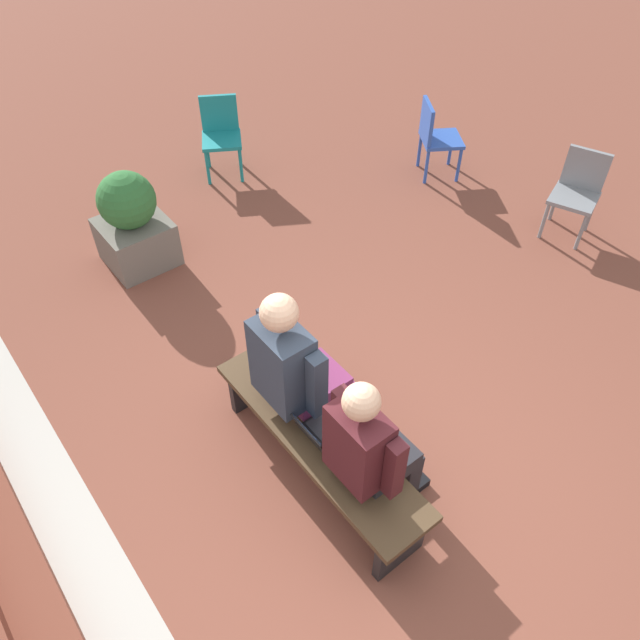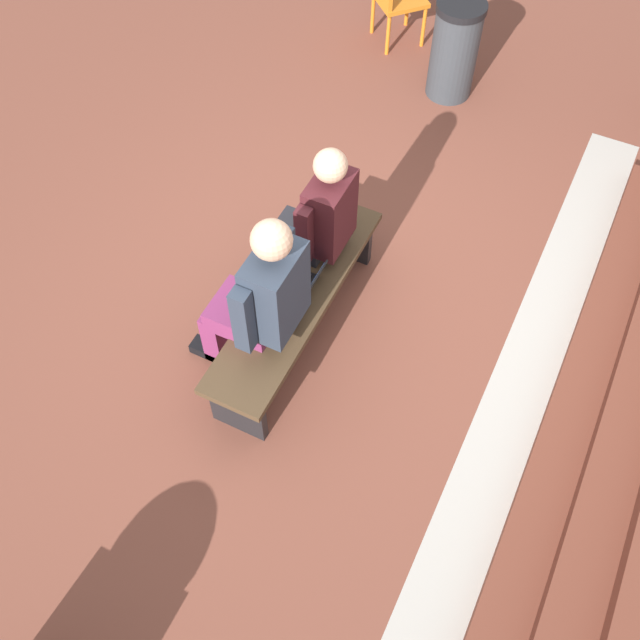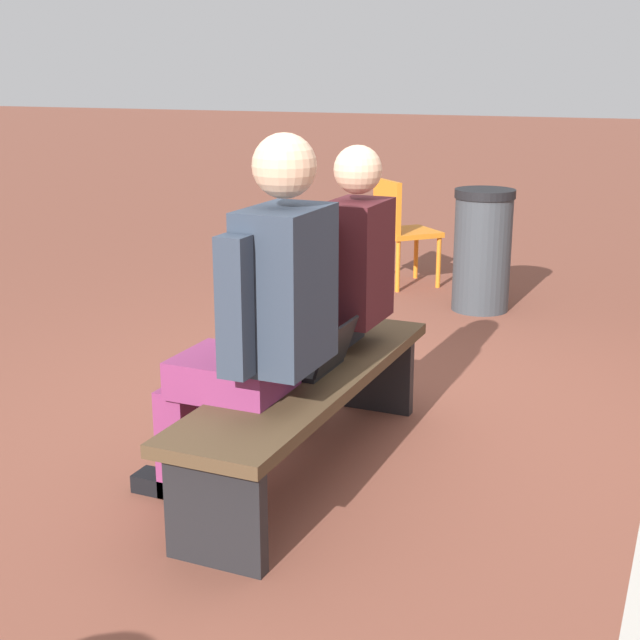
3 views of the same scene
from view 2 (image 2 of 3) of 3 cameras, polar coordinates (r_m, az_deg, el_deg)
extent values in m
plane|color=brown|center=(5.38, 0.53, 1.47)|extent=(60.00, 60.00, 0.00)
cube|color=#B7B2A8|center=(5.02, 14.10, -7.33)|extent=(5.90, 0.40, 0.01)
cube|color=brown|center=(5.01, 21.31, -9.58)|extent=(5.10, 0.90, 0.15)
cube|color=#4C3823|center=(4.87, -1.83, 1.79)|extent=(1.80, 0.44, 0.05)
cube|color=black|center=(5.50, 2.07, 6.38)|extent=(0.06, 0.37, 0.40)
cube|color=black|center=(4.70, -6.25, -6.91)|extent=(0.06, 0.37, 0.40)
cube|color=#232328|center=(5.09, -1.44, 6.37)|extent=(0.32, 0.38, 0.13)
cube|color=#232328|center=(5.41, -2.77, 5.67)|extent=(0.11, 0.11, 0.45)
cube|color=black|center=(5.58, -3.22, 4.59)|extent=(0.11, 0.23, 0.07)
cube|color=#232328|center=(5.32, -3.64, 4.41)|extent=(0.11, 0.11, 0.45)
cube|color=black|center=(5.48, -4.06, 3.34)|extent=(0.11, 0.23, 0.07)
cube|color=#47191E|center=(4.78, 0.74, 8.19)|extent=(0.36, 0.23, 0.53)
cube|color=maroon|center=(4.84, -0.55, 8.33)|extent=(0.05, 0.01, 0.32)
cube|color=#47191E|center=(4.96, 1.20, 10.02)|extent=(0.09, 0.10, 0.45)
cube|color=#47191E|center=(4.67, -1.23, 6.45)|extent=(0.09, 0.10, 0.45)
sphere|color=#DBAD89|center=(4.49, 0.80, 11.69)|extent=(0.21, 0.21, 0.21)
cube|color=#7F2D5B|center=(4.71, -5.68, 0.50)|extent=(0.36, 0.42, 0.15)
cube|color=#7F2D5B|center=(5.06, -6.97, 0.26)|extent=(0.12, 0.13, 0.45)
cube|color=black|center=(5.23, -7.36, -0.68)|extent=(0.12, 0.25, 0.07)
cube|color=#7F2D5B|center=(4.97, -8.07, -1.35)|extent=(0.12, 0.13, 0.45)
cube|color=black|center=(5.15, -8.43, -2.25)|extent=(0.12, 0.25, 0.07)
cube|color=#2D3847|center=(4.33, -3.40, 2.24)|extent=(0.40, 0.25, 0.59)
cube|color=#2D3847|center=(4.51, -2.70, 4.72)|extent=(0.10, 0.11, 0.50)
cube|color=#2D3847|center=(4.25, -5.88, -0.04)|extent=(0.10, 0.11, 0.50)
sphere|color=#DBAD89|center=(3.99, -3.72, 6.10)|extent=(0.23, 0.23, 0.23)
cube|color=black|center=(4.87, -2.08, 2.49)|extent=(0.32, 0.22, 0.02)
cube|color=#2D2D33|center=(4.87, -2.18, 2.62)|extent=(0.29, 0.15, 0.00)
cube|color=black|center=(4.75, -0.60, 2.67)|extent=(0.32, 0.07, 0.19)
cube|color=#33519E|center=(4.75, -0.69, 2.70)|extent=(0.28, 0.06, 0.17)
cylinder|color=orange|center=(7.52, 7.90, 21.26)|extent=(0.04, 0.04, 0.40)
cylinder|color=orange|center=(7.79, 6.69, 22.68)|extent=(0.04, 0.04, 0.40)
cylinder|color=orange|center=(7.38, 5.21, 20.82)|extent=(0.04, 0.04, 0.40)
cylinder|color=orange|center=(7.65, 4.05, 22.27)|extent=(0.04, 0.04, 0.40)
cylinder|color=#383D42|center=(6.88, 10.17, 19.39)|extent=(0.40, 0.40, 0.80)
cylinder|color=black|center=(6.64, 10.75, 22.38)|extent=(0.42, 0.42, 0.06)
camera|label=1|loc=(4.42, 35.84, 41.59)|focal=35.00mm
camera|label=3|loc=(2.74, -8.42, -46.54)|focal=50.00mm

